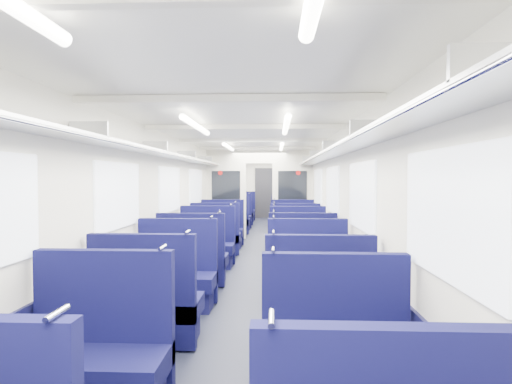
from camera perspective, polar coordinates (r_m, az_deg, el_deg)
name	(u,v)px	position (r m, az deg, el deg)	size (l,w,h in m)	color
floor	(252,265)	(7.75, -0.50, -10.10)	(2.80, 18.00, 0.01)	black
ceiling	(252,138)	(7.61, -0.51, 7.47)	(2.80, 18.00, 0.01)	white
wall_left	(177,202)	(7.79, -10.84, -1.34)	(0.02, 18.00, 2.35)	silver
dado_left	(178,246)	(7.88, -10.69, -7.34)	(0.03, 17.90, 0.70)	black
wall_right	(329,202)	(7.64, 10.03, -1.40)	(0.02, 18.00, 2.35)	silver
dado_right	(328,247)	(7.74, 9.88, -7.52)	(0.03, 17.90, 0.70)	black
wall_far	(264,189)	(16.58, 1.18, 0.46)	(2.80, 0.02, 2.35)	silver
luggage_rack_left	(187,159)	(7.75, -9.53, 4.55)	(0.36, 17.40, 0.18)	#B2B5BA
luggage_rack_right	(319,158)	(7.62, 8.67, 4.60)	(0.36, 17.40, 0.18)	#B2B5BA
windows	(251,189)	(7.12, -0.71, 0.35)	(2.78, 15.60, 0.75)	white
ceiling_fittings	(252,140)	(7.35, -0.62, 7.19)	(2.70, 16.06, 0.11)	silver
end_door	(264,193)	(16.52, 1.17, -0.15)	(0.75, 0.06, 2.00)	black
bulkhead	(259,192)	(10.89, 0.44, -0.05)	(2.80, 0.10, 2.35)	silver
seat_6	(97,360)	(3.31, -21.09, -20.87)	(1.02, 0.56, 1.13)	#0C0D3C
seat_7	(337,369)	(3.05, 11.15, -22.86)	(1.02, 0.56, 1.13)	#0C0D3C
seat_8	(147,309)	(4.31, -14.80, -15.33)	(1.02, 0.56, 1.13)	#0C0D3C
seat_9	(318,311)	(4.15, 8.60, -15.96)	(1.02, 0.56, 1.13)	#0C0D3C
seat_10	(176,279)	(5.39, -11.03, -11.76)	(1.02, 0.56, 1.13)	#0C0D3C
seat_11	(308,280)	(5.31, 7.20, -11.93)	(1.02, 0.56, 1.13)	#0C0D3C
seat_12	(193,262)	(6.41, -8.74, -9.52)	(1.02, 0.56, 1.13)	#0C0D3C
seat_13	(302,261)	(6.43, 6.38, -9.48)	(1.02, 0.56, 1.13)	#0C0D3C
seat_14	(207,248)	(7.65, -6.83, -7.62)	(1.02, 0.56, 1.13)	#0C0D3C
seat_15	(298,249)	(7.51, 5.81, -7.79)	(1.02, 0.56, 1.13)	#0C0D3C
seat_16	(216,238)	(8.78, -5.58, -6.36)	(1.02, 0.56, 1.13)	#0C0D3C
seat_17	(295,239)	(8.65, 5.38, -6.49)	(1.02, 0.56, 1.13)	#0C0D3C
seat_18	(222,232)	(9.76, -4.75, -5.52)	(1.02, 0.56, 1.13)	#0C0D3C
seat_19	(293,232)	(9.74, 5.07, -5.53)	(1.02, 0.56, 1.13)	#0C0D3C
seat_20	(231,222)	(11.88, -3.42, -4.16)	(1.02, 0.56, 1.13)	#0C0D3C
seat_21	(289,222)	(11.86, 4.62, -4.17)	(1.02, 0.56, 1.13)	#0C0D3C
seat_22	(235,218)	(13.01, -2.89, -3.62)	(1.02, 0.56, 1.13)	#0C0D3C
seat_23	(288,218)	(12.95, 4.45, -3.65)	(1.02, 0.56, 1.13)	#0C0D3C
seat_24	(238,215)	(14.13, -2.45, -3.17)	(1.02, 0.56, 1.13)	#0C0D3C
seat_25	(287,215)	(14.13, 4.30, -3.17)	(1.02, 0.56, 1.13)	#0C0D3C
seat_26	(241,212)	(15.31, -2.06, -2.77)	(1.02, 0.56, 1.13)	#0C0D3C
seat_27	(286,212)	(15.18, 4.18, -2.81)	(1.02, 0.56, 1.13)	#0C0D3C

